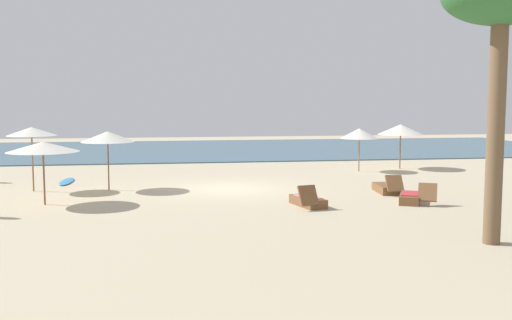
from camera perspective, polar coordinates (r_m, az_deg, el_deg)
name	(u,v)px	position (r m, az deg, el deg)	size (l,w,h in m)	color
ground_plane	(231,189)	(22.44, -2.41, -2.74)	(60.00, 60.00, 0.00)	#BCAD8E
ocean_water	(201,150)	(39.27, -5.18, 0.99)	(48.00, 16.00, 0.06)	#3D6075
umbrella_0	(108,137)	(22.65, -13.81, 2.14)	(1.93, 1.93, 2.15)	brown
umbrella_1	(401,130)	(29.51, 13.48, 2.81)	(2.17, 2.17, 2.11)	brown
umbrella_2	(43,147)	(20.06, -19.45, 1.17)	(2.24, 2.24, 2.00)	brown
umbrella_3	(31,132)	(23.11, -20.41, 2.52)	(1.75, 1.75, 2.32)	olive
umbrella_4	(359,134)	(28.02, 9.72, 2.48)	(1.73, 1.73, 1.98)	olive
lounger_0	(308,201)	(18.89, 4.91, -3.84)	(0.95, 1.73, 0.74)	brown
lounger_1	(386,188)	(22.00, 12.18, -2.60)	(0.72, 1.73, 0.70)	brown
lounger_4	(412,197)	(20.10, 14.46, -3.43)	(1.26, 1.77, 0.70)	brown
palm_1	(501,2)	(14.93, 22.09, 13.62)	(2.66, 2.66, 6.43)	brown
surfboard	(67,181)	(25.33, -17.42, -1.94)	(0.48, 2.24, 0.07)	#338CCC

